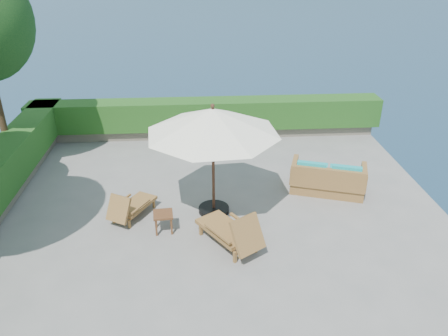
{
  "coord_description": "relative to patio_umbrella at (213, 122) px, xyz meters",
  "views": [
    {
      "loc": [
        -0.37,
        -9.12,
        6.14
      ],
      "look_at": [
        0.3,
        0.8,
        1.1
      ],
      "focal_mm": 35.0,
      "sensor_mm": 36.0,
      "label": 1
    }
  ],
  "objects": [
    {
      "name": "hedge_far",
      "position": [
        -0.01,
        5.11,
        -1.63
      ],
      "size": [
        12.4,
        0.9,
        1.0
      ],
      "primitive_type": "cube",
      "color": "#1A4413",
      "rests_on": "planter_wall_far"
    },
    {
      "name": "lounge_left",
      "position": [
        -2.1,
        -0.15,
        -2.14
      ],
      "size": [
        1.2,
        1.5,
        0.81
      ],
      "rotation": [
        0.0,
        0.0,
        -0.52
      ],
      "color": "brown",
      "rests_on": "ground"
    },
    {
      "name": "ground",
      "position": [
        -0.01,
        -0.49,
        -2.47
      ],
      "size": [
        12.0,
        12.0,
        0.0
      ],
      "primitive_type": "plane",
      "color": "gray",
      "rests_on": "ground"
    },
    {
      "name": "foundation",
      "position": [
        -0.01,
        -0.49,
        -4.03
      ],
      "size": [
        12.0,
        12.0,
        3.0
      ],
      "primitive_type": "cube",
      "color": "#5C5449",
      "rests_on": "ocean"
    },
    {
      "name": "ocean",
      "position": [
        -0.01,
        -0.49,
        -5.48
      ],
      "size": [
        600.0,
        600.0,
        0.0
      ],
      "primitive_type": "plane",
      "color": "#162E47",
      "rests_on": "ground"
    },
    {
      "name": "side_table",
      "position": [
        -1.24,
        -0.77,
        -2.07
      ],
      "size": [
        0.5,
        0.5,
        0.49
      ],
      "rotation": [
        0.0,
        0.0,
        0.09
      ],
      "color": "brown",
      "rests_on": "ground"
    },
    {
      "name": "patio_umbrella",
      "position": [
        0.0,
        0.0,
        0.0
      ],
      "size": [
        4.1,
        4.1,
        2.93
      ],
      "rotation": [
        0.0,
        0.0,
        -0.3
      ],
      "color": "black",
      "rests_on": "ground"
    },
    {
      "name": "wicker_loveseat",
      "position": [
        3.2,
        0.83,
        -2.09
      ],
      "size": [
        2.23,
        1.6,
        0.99
      ],
      "rotation": [
        0.0,
        0.0,
        -0.32
      ],
      "color": "brown",
      "rests_on": "ground"
    },
    {
      "name": "lounge_right",
      "position": [
        0.34,
        -1.51,
        -2.06
      ],
      "size": [
        1.56,
        1.84,
        1.0
      ],
      "rotation": [
        0.0,
        0.0,
        0.59
      ],
      "color": "brown",
      "rests_on": "ground"
    },
    {
      "name": "planter_wall_far",
      "position": [
        -0.01,
        5.11,
        -2.3
      ],
      "size": [
        12.0,
        0.6,
        0.36
      ],
      "primitive_type": "cube",
      "color": "gray",
      "rests_on": "ground"
    }
  ]
}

